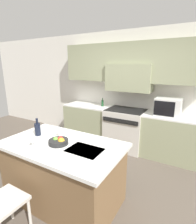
{
  "coord_description": "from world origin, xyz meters",
  "views": [
    {
      "loc": [
        1.37,
        -1.89,
        1.92
      ],
      "look_at": [
        -0.07,
        0.62,
        1.14
      ],
      "focal_mm": 28.0,
      "sensor_mm": 36.0,
      "label": 1
    }
  ],
  "objects_px": {
    "range_stove": "(125,129)",
    "oil_bottle_on_counter": "(102,103)",
    "microwave": "(168,107)",
    "wine_glass_near": "(32,139)",
    "wine_bottle": "(38,129)",
    "wine_glass_far": "(59,129)",
    "fruit_bowl": "(59,141)"
  },
  "relations": [
    {
      "from": "range_stove",
      "to": "oil_bottle_on_counter",
      "type": "bearing_deg",
      "value": 172.29
    },
    {
      "from": "microwave",
      "to": "wine_glass_near",
      "type": "bearing_deg",
      "value": -119.64
    },
    {
      "from": "range_stove",
      "to": "wine_glass_near",
      "type": "distance_m",
      "value": 2.37
    },
    {
      "from": "range_stove",
      "to": "wine_glass_near",
      "type": "relative_size",
      "value": 5.88
    },
    {
      "from": "range_stove",
      "to": "wine_bottle",
      "type": "distance_m",
      "value": 2.14
    },
    {
      "from": "microwave",
      "to": "wine_glass_far",
      "type": "distance_m",
      "value": 2.23
    },
    {
      "from": "microwave",
      "to": "fruit_bowl",
      "type": "relative_size",
      "value": 1.88
    },
    {
      "from": "range_stove",
      "to": "microwave",
      "type": "bearing_deg",
      "value": 1.2
    },
    {
      "from": "wine_bottle",
      "to": "wine_glass_far",
      "type": "height_order",
      "value": "wine_bottle"
    },
    {
      "from": "oil_bottle_on_counter",
      "to": "wine_glass_far",
      "type": "bearing_deg",
      "value": -80.58
    },
    {
      "from": "oil_bottle_on_counter",
      "to": "range_stove",
      "type": "bearing_deg",
      "value": -7.71
    },
    {
      "from": "microwave",
      "to": "oil_bottle_on_counter",
      "type": "xyz_separation_m",
      "value": [
        -1.54,
        0.07,
        -0.1
      ]
    },
    {
      "from": "wine_glass_near",
      "to": "range_stove",
      "type": "bearing_deg",
      "value": 79.62
    },
    {
      "from": "wine_glass_near",
      "to": "wine_glass_far",
      "type": "relative_size",
      "value": 1.0
    },
    {
      "from": "range_stove",
      "to": "oil_bottle_on_counter",
      "type": "xyz_separation_m",
      "value": [
        -0.66,
        0.09,
        0.53
      ]
    },
    {
      "from": "wine_bottle",
      "to": "wine_glass_near",
      "type": "distance_m",
      "value": 0.38
    },
    {
      "from": "wine_glass_near",
      "to": "oil_bottle_on_counter",
      "type": "bearing_deg",
      "value": 95.81
    },
    {
      "from": "wine_bottle",
      "to": "oil_bottle_on_counter",
      "type": "bearing_deg",
      "value": 90.23
    },
    {
      "from": "fruit_bowl",
      "to": "wine_glass_far",
      "type": "bearing_deg",
      "value": 130.26
    },
    {
      "from": "range_stove",
      "to": "fruit_bowl",
      "type": "height_order",
      "value": "fruit_bowl"
    },
    {
      "from": "range_stove",
      "to": "oil_bottle_on_counter",
      "type": "height_order",
      "value": "oil_bottle_on_counter"
    },
    {
      "from": "wine_bottle",
      "to": "wine_glass_far",
      "type": "xyz_separation_m",
      "value": [
        0.31,
        0.13,
        0.01
      ]
    },
    {
      "from": "wine_glass_near",
      "to": "fruit_bowl",
      "type": "distance_m",
      "value": 0.34
    },
    {
      "from": "wine_bottle",
      "to": "microwave",
      "type": "bearing_deg",
      "value": 52.39
    },
    {
      "from": "wine_bottle",
      "to": "oil_bottle_on_counter",
      "type": "relative_size",
      "value": 1.28
    },
    {
      "from": "oil_bottle_on_counter",
      "to": "wine_glass_near",
      "type": "bearing_deg",
      "value": -84.19
    },
    {
      "from": "fruit_bowl",
      "to": "oil_bottle_on_counter",
      "type": "distance_m",
      "value": 2.2
    },
    {
      "from": "range_stove",
      "to": "wine_glass_far",
      "type": "relative_size",
      "value": 5.88
    },
    {
      "from": "wine_glass_near",
      "to": "wine_glass_far",
      "type": "height_order",
      "value": "same"
    },
    {
      "from": "wine_bottle",
      "to": "range_stove",
      "type": "bearing_deg",
      "value": 71.82
    },
    {
      "from": "microwave",
      "to": "oil_bottle_on_counter",
      "type": "height_order",
      "value": "microwave"
    },
    {
      "from": "wine_glass_far",
      "to": "fruit_bowl",
      "type": "distance_m",
      "value": 0.28
    }
  ]
}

